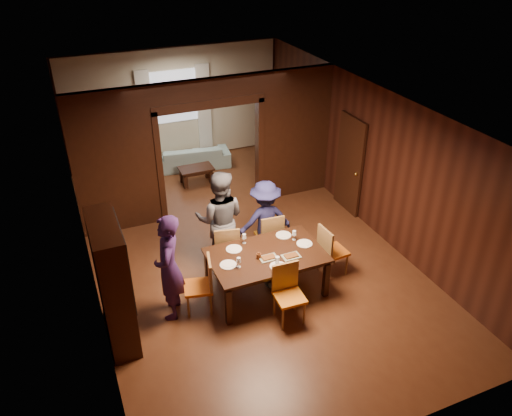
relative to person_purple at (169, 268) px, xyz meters
name	(u,v)px	position (x,y,z in m)	size (l,w,h in m)	color
floor	(240,247)	(1.67, 1.32, -0.90)	(9.00, 9.00, 0.00)	#542A17
ceiling	(237,103)	(1.67, 1.32, 2.00)	(5.50, 9.00, 0.02)	silver
room_walls	(206,140)	(1.67, 3.21, 0.60)	(5.52, 9.01, 2.90)	black
person_purple	(169,268)	(0.00, 0.00, 0.00)	(0.66, 0.43, 1.81)	#341A4D
person_grey	(220,220)	(1.18, 0.98, 0.03)	(0.91, 0.71, 1.86)	#4D4C53
person_navy	(265,220)	(2.01, 0.88, -0.13)	(1.01, 0.58, 1.56)	#1D1D48
sofa	(192,157)	(1.86, 5.17, -0.62)	(1.92, 0.75, 0.56)	#9BC5CB
serving_bowl	(274,248)	(1.77, -0.01, -0.11)	(0.29, 0.29, 0.07)	black
dining_table	(266,273)	(1.61, -0.08, -0.52)	(1.89, 1.18, 0.76)	black
coffee_table	(196,175)	(1.70, 4.26, -0.70)	(0.80, 0.50, 0.40)	black
chair_left	(198,285)	(0.41, -0.08, -0.42)	(0.44, 0.44, 0.97)	orange
chair_right	(334,250)	(2.91, -0.07, -0.42)	(0.44, 0.44, 0.97)	orange
chair_far_l	(226,247)	(1.20, 0.75, -0.42)	(0.44, 0.44, 0.97)	orange
chair_far_r	(269,235)	(2.06, 0.82, -0.42)	(0.44, 0.44, 0.97)	orange
chair_near	(290,296)	(1.65, -0.87, -0.42)	(0.44, 0.44, 0.97)	orange
hutch	(113,283)	(-0.86, -0.18, 0.10)	(0.40, 1.20, 2.00)	black
door_right	(350,165)	(4.37, 1.82, 0.15)	(0.06, 0.90, 2.10)	black
window_far	(174,97)	(1.67, 5.76, 0.80)	(1.20, 0.03, 1.30)	silver
curtain_left	(146,118)	(0.92, 5.72, 0.35)	(0.35, 0.06, 2.40)	white
curtain_right	(204,110)	(2.42, 5.72, 0.35)	(0.35, 0.06, 2.40)	white
plate_left	(228,265)	(0.92, -0.11, -0.14)	(0.27, 0.27, 0.01)	white
plate_far_l	(234,249)	(1.16, 0.26, -0.14)	(0.27, 0.27, 0.01)	white
plate_far_r	(283,235)	(2.11, 0.32, -0.14)	(0.27, 0.27, 0.01)	silver
plate_right	(304,244)	(2.33, -0.06, -0.14)	(0.27, 0.27, 0.01)	white
plate_near	(278,266)	(1.64, -0.46, -0.14)	(0.27, 0.27, 0.01)	silver
platter_a	(268,258)	(1.59, -0.20, -0.13)	(0.30, 0.20, 0.04)	gray
platter_b	(291,256)	(1.95, -0.30, -0.13)	(0.30, 0.20, 0.04)	gray
wineglass_left	(239,262)	(1.06, -0.23, -0.05)	(0.08, 0.08, 0.18)	white
wineglass_far	(244,239)	(1.39, 0.37, -0.05)	(0.08, 0.08, 0.18)	white
wineglass_right	(294,235)	(2.22, 0.13, -0.05)	(0.08, 0.08, 0.18)	white
tumbler	(277,260)	(1.66, -0.39, -0.07)	(0.07, 0.07, 0.14)	silver
condiment_jar	(259,255)	(1.45, -0.13, -0.09)	(0.08, 0.08, 0.11)	#4E2612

